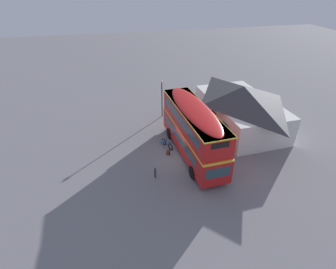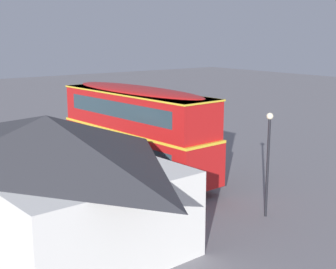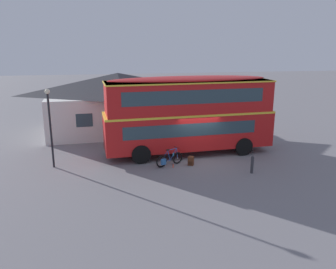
{
  "view_description": "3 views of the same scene",
  "coord_description": "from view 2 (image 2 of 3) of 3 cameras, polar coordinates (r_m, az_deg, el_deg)",
  "views": [
    {
      "loc": [
        18.83,
        -5.82,
        14.43
      ],
      "look_at": [
        -1.66,
        -0.94,
        1.57
      ],
      "focal_mm": 28.57,
      "sensor_mm": 36.0,
      "label": 1
    },
    {
      "loc": [
        -20.65,
        14.54,
        7.44
      ],
      "look_at": [
        -1.17,
        -0.4,
        2.24
      ],
      "focal_mm": 50.99,
      "sensor_mm": 36.0,
      "label": 2
    },
    {
      "loc": [
        -5.31,
        -18.86,
        6.67
      ],
      "look_at": [
        -1.84,
        -0.14,
        1.59
      ],
      "focal_mm": 36.58,
      "sensor_mm": 36.0,
      "label": 3
    }
  ],
  "objects": [
    {
      "name": "water_bottle_red_squeeze",
      "position": [
        25.75,
        2.53,
        -4.58
      ],
      "size": [
        0.06,
        0.06,
        0.24
      ],
      "color": "#D84C33",
      "rests_on": "ground"
    },
    {
      "name": "double_decker_bus",
      "position": [
        24.87,
        -3.79,
        0.83
      ],
      "size": [
        10.41,
        3.12,
        4.79
      ],
      "color": "black",
      "rests_on": "ground"
    },
    {
      "name": "street_lamp",
      "position": [
        19.7,
        11.89,
        -2.16
      ],
      "size": [
        0.28,
        0.28,
        4.36
      ],
      "color": "black",
      "rests_on": "ground"
    },
    {
      "name": "kerb_bollard",
      "position": [
        29.56,
        -0.07,
        -1.61
      ],
      "size": [
        0.16,
        0.16,
        0.97
      ],
      "color": "#333338",
      "rests_on": "ground"
    },
    {
      "name": "pub_building",
      "position": [
        18.49,
        -14.03,
        -4.51
      ],
      "size": [
        11.22,
        7.05,
        4.51
      ],
      "color": "silver",
      "rests_on": "ground"
    },
    {
      "name": "backpack_on_ground",
      "position": [
        26.36,
        0.67,
        -3.78
      ],
      "size": [
        0.39,
        0.38,
        0.55
      ],
      "color": "#592D19",
      "rests_on": "ground"
    },
    {
      "name": "touring_bicycle",
      "position": [
        25.33,
        2.18,
        -4.24
      ],
      "size": [
        1.65,
        0.88,
        1.0
      ],
      "color": "black",
      "rests_on": "ground"
    },
    {
      "name": "ground_plane",
      "position": [
        26.33,
        -2.25,
        -4.45
      ],
      "size": [
        120.0,
        120.0,
        0.0
      ],
      "primitive_type": "plane",
      "color": "slate"
    }
  ]
}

